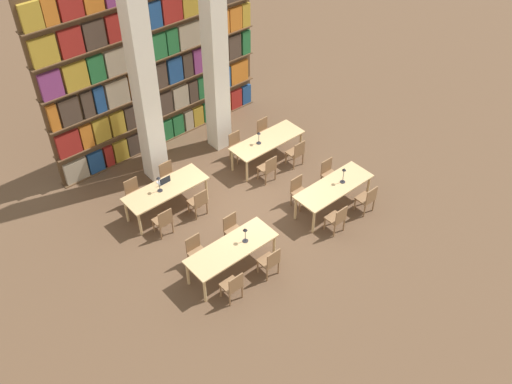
% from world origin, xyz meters
% --- Properties ---
extents(ground_plane, '(40.00, 40.00, 0.00)m').
position_xyz_m(ground_plane, '(0.00, 0.00, 0.00)').
color(ground_plane, brown).
extents(bookshelf_bank, '(6.91, 0.35, 5.50)m').
position_xyz_m(bookshelf_bank, '(0.01, 4.20, 2.69)').
color(bookshelf_bank, brown).
rests_on(bookshelf_bank, ground_plane).
extents(pillar_left, '(0.53, 0.53, 6.00)m').
position_xyz_m(pillar_left, '(-1.15, 2.93, 3.00)').
color(pillar_left, silver).
rests_on(pillar_left, ground_plane).
extents(pillar_center, '(0.53, 0.53, 6.00)m').
position_xyz_m(pillar_center, '(1.15, 2.93, 3.00)').
color(pillar_center, silver).
rests_on(pillar_center, ground_plane).
extents(reading_table_0, '(2.26, 0.82, 0.78)m').
position_xyz_m(reading_table_0, '(-1.77, -1.33, 0.70)').
color(reading_table_0, tan).
rests_on(reading_table_0, ground_plane).
extents(chair_0, '(0.42, 0.40, 0.86)m').
position_xyz_m(chair_0, '(-2.30, -2.02, 0.46)').
color(chair_0, olive).
rests_on(chair_0, ground_plane).
extents(chair_1, '(0.42, 0.40, 0.86)m').
position_xyz_m(chair_1, '(-2.30, -0.63, 0.46)').
color(chair_1, olive).
rests_on(chair_1, ground_plane).
extents(chair_2, '(0.42, 0.40, 0.86)m').
position_xyz_m(chair_2, '(-1.18, -2.02, 0.46)').
color(chair_2, olive).
rests_on(chair_2, ground_plane).
extents(chair_3, '(0.42, 0.40, 0.86)m').
position_xyz_m(chair_3, '(-1.18, -0.63, 0.46)').
color(chair_3, olive).
rests_on(chair_3, ground_plane).
extents(desk_lamp_0, '(0.14, 0.14, 0.42)m').
position_xyz_m(desk_lamp_0, '(-1.39, -1.37, 1.06)').
color(desk_lamp_0, '#232328').
rests_on(desk_lamp_0, reading_table_0).
extents(reading_table_1, '(2.26, 0.82, 0.78)m').
position_xyz_m(reading_table_1, '(1.66, -1.35, 0.70)').
color(reading_table_1, tan).
rests_on(reading_table_1, ground_plane).
extents(chair_4, '(0.42, 0.40, 0.86)m').
position_xyz_m(chair_4, '(1.08, -2.05, 0.46)').
color(chair_4, olive).
rests_on(chair_4, ground_plane).
extents(chair_5, '(0.42, 0.40, 0.86)m').
position_xyz_m(chair_5, '(1.08, -0.65, 0.46)').
color(chair_5, olive).
rests_on(chair_5, ground_plane).
extents(chair_6, '(0.42, 0.40, 0.86)m').
position_xyz_m(chair_6, '(2.24, -2.05, 0.46)').
color(chair_6, olive).
rests_on(chair_6, ground_plane).
extents(chair_7, '(0.42, 0.40, 0.86)m').
position_xyz_m(chair_7, '(2.24, -0.65, 0.46)').
color(chair_7, olive).
rests_on(chair_7, ground_plane).
extents(desk_lamp_1, '(0.14, 0.14, 0.47)m').
position_xyz_m(desk_lamp_1, '(1.94, -1.39, 1.09)').
color(desk_lamp_1, '#232328').
rests_on(desk_lamp_1, reading_table_1).
extents(reading_table_2, '(2.26, 0.82, 0.78)m').
position_xyz_m(reading_table_2, '(-1.75, 1.45, 0.70)').
color(reading_table_2, tan).
rests_on(reading_table_2, ground_plane).
extents(chair_8, '(0.42, 0.40, 0.86)m').
position_xyz_m(chair_8, '(-2.32, 0.76, 0.46)').
color(chair_8, olive).
rests_on(chair_8, ground_plane).
extents(chair_9, '(0.42, 0.40, 0.86)m').
position_xyz_m(chair_9, '(-2.32, 2.15, 0.46)').
color(chair_9, olive).
rests_on(chair_9, ground_plane).
extents(chair_10, '(0.42, 0.40, 0.86)m').
position_xyz_m(chair_10, '(-1.22, 0.76, 0.46)').
color(chair_10, olive).
rests_on(chair_10, ground_plane).
extents(chair_11, '(0.42, 0.40, 0.86)m').
position_xyz_m(chair_11, '(-1.22, 2.15, 0.46)').
color(chair_11, olive).
rests_on(chair_11, ground_plane).
extents(desk_lamp_2, '(0.14, 0.14, 0.48)m').
position_xyz_m(desk_lamp_2, '(-1.92, 1.45, 1.10)').
color(desk_lamp_2, '#232328').
rests_on(desk_lamp_2, reading_table_2).
extents(laptop, '(0.32, 0.22, 0.21)m').
position_xyz_m(laptop, '(-1.65, 1.67, 0.82)').
color(laptop, silver).
rests_on(laptop, reading_table_2).
extents(reading_table_3, '(2.26, 0.82, 0.78)m').
position_xyz_m(reading_table_3, '(1.68, 1.32, 0.70)').
color(reading_table_3, tan).
rests_on(reading_table_3, ground_plane).
extents(chair_12, '(0.42, 0.40, 0.86)m').
position_xyz_m(chair_12, '(1.11, 0.63, 0.46)').
color(chair_12, olive).
rests_on(chair_12, ground_plane).
extents(chair_13, '(0.42, 0.40, 0.86)m').
position_xyz_m(chair_13, '(1.11, 2.02, 0.46)').
color(chair_13, olive).
rests_on(chair_13, ground_plane).
extents(chair_14, '(0.42, 0.40, 0.86)m').
position_xyz_m(chair_14, '(2.20, 0.63, 0.46)').
color(chair_14, olive).
rests_on(chair_14, ground_plane).
extents(chair_15, '(0.42, 0.40, 0.86)m').
position_xyz_m(chair_15, '(2.20, 2.02, 0.46)').
color(chair_15, olive).
rests_on(chair_15, ground_plane).
extents(desk_lamp_3, '(0.14, 0.14, 0.40)m').
position_xyz_m(desk_lamp_3, '(1.39, 1.35, 1.05)').
color(desk_lamp_3, '#232328').
rests_on(desk_lamp_3, reading_table_3).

